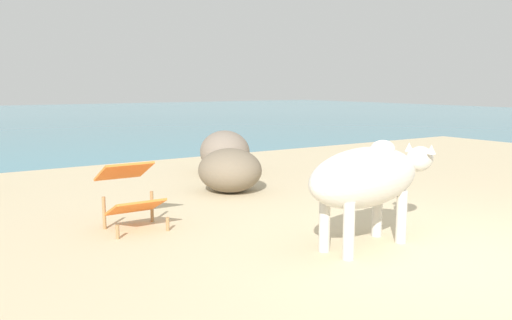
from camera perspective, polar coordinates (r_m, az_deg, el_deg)
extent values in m
cube|color=#CCB78E|center=(4.74, 21.91, -10.66)|extent=(18.00, 14.00, 0.04)
cube|color=teal|center=(24.86, -24.46, 4.06)|extent=(60.00, 36.00, 0.03)
cylinder|color=beige|center=(5.20, 13.28, -5.54)|extent=(0.10, 0.10, 0.50)
cylinder|color=beige|center=(5.04, 15.82, -6.07)|extent=(0.10, 0.10, 0.50)
cylinder|color=beige|center=(4.64, 7.60, -7.05)|extent=(0.10, 0.10, 0.50)
cylinder|color=beige|center=(4.46, 10.24, -7.74)|extent=(0.10, 0.10, 0.50)
ellipsoid|color=beige|center=(4.74, 12.02, -1.89)|extent=(1.41, 0.65, 0.54)
ellipsoid|color=beige|center=(5.40, 17.67, 0.11)|extent=(0.38, 0.26, 0.25)
cone|color=beige|center=(5.46, 16.60, 1.39)|extent=(0.10, 0.10, 0.09)
cone|color=beige|center=(5.32, 18.86, 1.12)|extent=(0.10, 0.10, 0.09)
ellipsoid|color=beige|center=(4.89, 13.85, 1.11)|extent=(0.28, 0.24, 0.18)
cylinder|color=#A37A4C|center=(5.35, -9.76, -7.01)|extent=(0.04, 0.04, 0.14)
cylinder|color=#A37A4C|center=(5.18, -15.09, -7.70)|extent=(0.04, 0.04, 0.14)
cylinder|color=#A37A4C|center=(5.70, -11.46, -5.07)|extent=(0.04, 0.04, 0.34)
cylinder|color=#A37A4C|center=(5.54, -16.48, -5.65)|extent=(0.04, 0.04, 0.34)
cube|color=orange|center=(5.41, -13.22, -5.10)|extent=(0.52, 0.43, 0.21)
cube|color=orange|center=(5.63, -14.43, -1.22)|extent=(0.52, 0.46, 0.23)
ellipsoid|color=gray|center=(8.66, -3.48, 0.90)|extent=(1.18, 1.29, 0.72)
ellipsoid|color=#756651|center=(7.13, -2.90, -1.14)|extent=(1.11, 1.16, 0.61)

